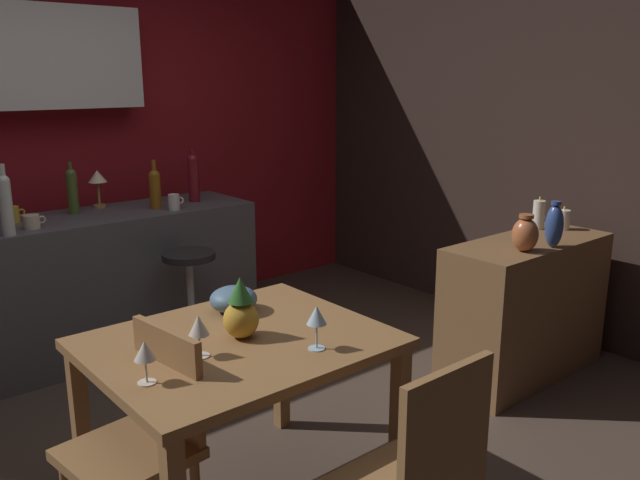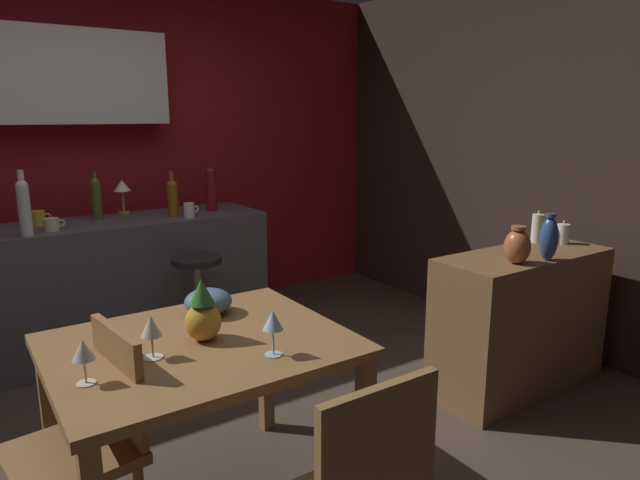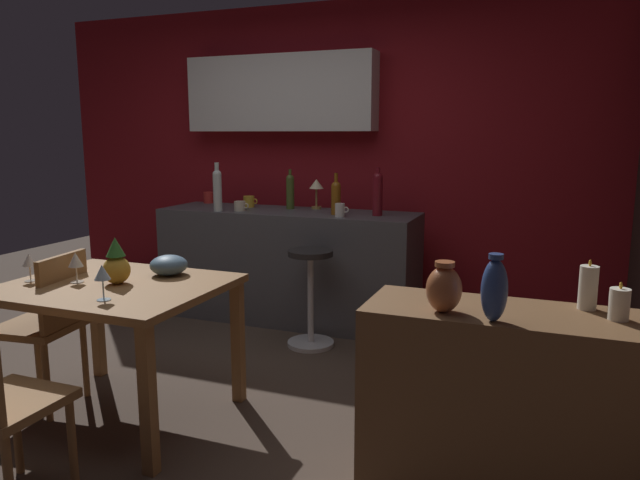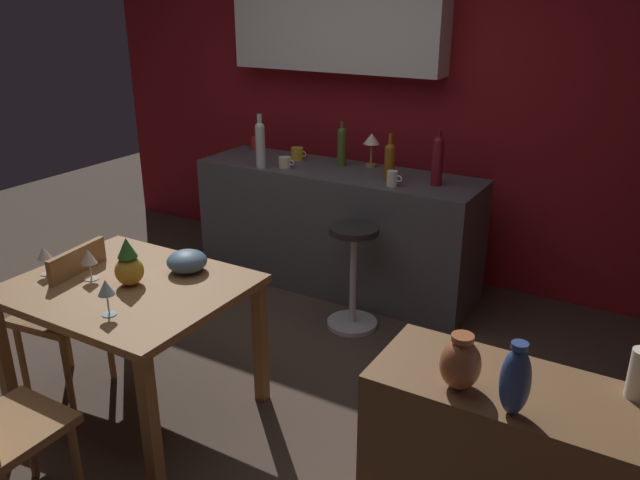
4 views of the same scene
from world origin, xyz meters
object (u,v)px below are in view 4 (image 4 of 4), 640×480
object	(u,v)px
wine_bottle_olive	(342,145)
pineapple_centerpiece	(129,265)
chair_near_window	(69,311)
cup_white	(392,178)
wine_glass_center	(106,289)
fruit_bowl	(187,261)
cup_mustard	(297,154)
wine_glass_right	(89,258)
vase_ceramic_blue	(515,381)
wine_bottle_ruby	(438,159)
cup_red	(256,143)
wine_bottle_amber	(390,160)
dining_table	(129,301)
cup_cream	(285,162)
wine_glass_left	(44,254)
vase_copper	(460,363)
wine_bottle_clear	(260,143)
bar_stool	(353,274)
pillar_candle_short	(640,374)
counter_lamp	(372,142)

from	to	relation	value
wine_bottle_olive	pineapple_centerpiece	bearing A→B (deg)	-92.31
chair_near_window	cup_white	size ratio (longest dim) A/B	8.19
wine_glass_center	fruit_bowl	world-z (taller)	wine_glass_center
wine_glass_center	cup_mustard	size ratio (longest dim) A/B	1.34
wine_bottle_olive	cup_mustard	world-z (taller)	wine_bottle_olive
wine_glass_right	vase_ceramic_blue	world-z (taller)	vase_ceramic_blue
wine_bottle_ruby	cup_mustard	world-z (taller)	wine_bottle_ruby
cup_red	vase_ceramic_blue	xyz separation A→B (m)	(2.68, -2.32, -0.01)
wine_glass_center	wine_bottle_amber	world-z (taller)	wine_bottle_amber
dining_table	wine_glass_center	distance (m)	0.39
chair_near_window	cup_cream	xyz separation A→B (m)	(0.21, 1.81, 0.45)
wine_bottle_olive	cup_red	world-z (taller)	wine_bottle_olive
wine_bottle_olive	chair_near_window	bearing A→B (deg)	-104.51
chair_near_window	wine_glass_left	world-z (taller)	wine_glass_left
wine_glass_center	vase_copper	distance (m)	1.57
wine_bottle_olive	vase_copper	bearing A→B (deg)	-52.86
chair_near_window	wine_bottle_clear	size ratio (longest dim) A/B	2.26
pineapple_centerpiece	wine_bottle_olive	world-z (taller)	wine_bottle_olive
fruit_bowl	cup_white	world-z (taller)	cup_white
pineapple_centerpiece	vase_ceramic_blue	size ratio (longest dim) A/B	0.95
chair_near_window	wine_bottle_clear	xyz separation A→B (m)	(0.06, 1.71, 0.59)
cup_mustard	pineapple_centerpiece	bearing A→B (deg)	-81.70
wine_bottle_olive	cup_cream	world-z (taller)	wine_bottle_olive
wine_glass_right	wine_bottle_clear	size ratio (longest dim) A/B	0.42
dining_table	wine_bottle_olive	bearing A→B (deg)	87.12
wine_glass_right	vase_copper	world-z (taller)	vase_copper
cup_mustard	vase_ceramic_blue	distance (m)	3.10
dining_table	wine_bottle_ruby	world-z (taller)	wine_bottle_ruby
wine_bottle_olive	vase_copper	distance (m)	2.71
cup_white	wine_glass_center	bearing A→B (deg)	-103.15
bar_stool	wine_glass_center	world-z (taller)	wine_glass_center
cup_white	fruit_bowl	bearing A→B (deg)	-108.49
dining_table	cup_mustard	xyz separation A→B (m)	(-0.27, 2.00, 0.30)
cup_red	vase_ceramic_blue	world-z (taller)	vase_ceramic_blue
chair_near_window	wine_bottle_ruby	size ratio (longest dim) A/B	2.41
wine_glass_center	cup_mustard	world-z (taller)	cup_mustard
pillar_candle_short	wine_glass_center	bearing A→B (deg)	-169.59
wine_bottle_olive	vase_ceramic_blue	bearing A→B (deg)	-50.40
wine_glass_center	vase_ceramic_blue	world-z (taller)	vase_ceramic_blue
wine_bottle_clear	wine_bottle_ruby	size ratio (longest dim) A/B	1.07
cup_white	wine_bottle_amber	bearing A→B (deg)	123.56
pineapple_centerpiece	wine_bottle_clear	bearing A→B (deg)	103.30
wine_bottle_olive	wine_bottle_clear	bearing A→B (deg)	-143.82
wine_glass_center	cup_white	size ratio (longest dim) A/B	1.60
counter_lamp	vase_ceramic_blue	xyz separation A→B (m)	(1.63, -2.29, -0.14)
chair_near_window	pineapple_centerpiece	distance (m)	0.58
counter_lamp	cup_red	bearing A→B (deg)	178.29
chair_near_window	bar_stool	xyz separation A→B (m)	(0.97, 1.43, -0.12)
counter_lamp	wine_glass_right	bearing A→B (deg)	-102.94
wine_glass_left	vase_copper	bearing A→B (deg)	-0.32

